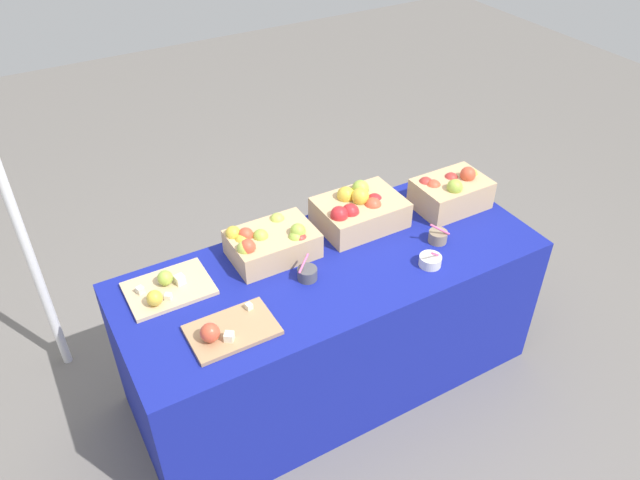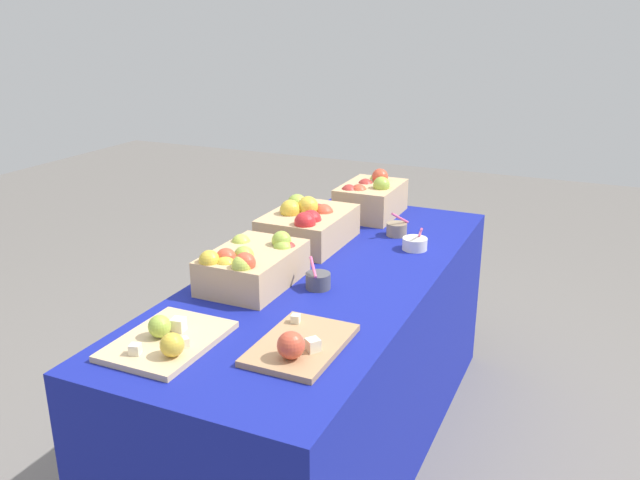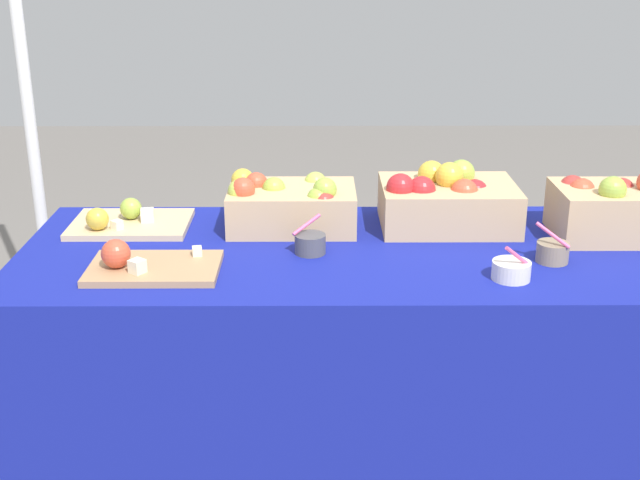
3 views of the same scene
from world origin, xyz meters
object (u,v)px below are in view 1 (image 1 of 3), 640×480
at_px(cutting_board_front, 227,331).
at_px(tent_pole, 8,196).
at_px(apple_crate_left, 450,192).
at_px(cutting_board_back, 167,288).
at_px(apple_crate_middle, 359,210).
at_px(sample_bowl_near, 307,273).
at_px(apple_crate_right, 271,242).
at_px(sample_bowl_mid, 438,236).
at_px(sample_bowl_far, 430,261).

relative_size(cutting_board_front, tent_pole, 0.16).
bearing_deg(apple_crate_left, cutting_board_back, 176.87).
xyz_separation_m(apple_crate_middle, cutting_board_front, (-0.83, -0.36, -0.06)).
relative_size(cutting_board_back, sample_bowl_near, 3.41).
bearing_deg(apple_crate_middle, apple_crate_right, -178.38).
relative_size(apple_crate_left, apple_crate_right, 0.94).
height_order(sample_bowl_mid, sample_bowl_far, sample_bowl_mid).
xyz_separation_m(apple_crate_left, cutting_board_back, (-1.42, 0.08, -0.06)).
distance_m(apple_crate_left, sample_bowl_near, 0.89).
distance_m(sample_bowl_mid, sample_bowl_far, 0.18).
xyz_separation_m(apple_crate_left, sample_bowl_near, (-0.87, -0.14, -0.06)).
xyz_separation_m(cutting_board_back, sample_bowl_near, (0.55, -0.21, 0.01)).
distance_m(apple_crate_middle, tent_pole, 1.53).
height_order(cutting_board_back, sample_bowl_near, sample_bowl_near).
height_order(apple_crate_middle, apple_crate_right, apple_crate_middle).
distance_m(apple_crate_left, cutting_board_front, 1.33).
bearing_deg(apple_crate_left, sample_bowl_far, -138.59).
bearing_deg(cutting_board_front, apple_crate_left, 11.79).
bearing_deg(sample_bowl_mid, apple_crate_right, 158.11).
distance_m(apple_crate_right, cutting_board_front, 0.51).
bearing_deg(apple_crate_right, cutting_board_front, -135.69).
xyz_separation_m(apple_crate_right, cutting_board_back, (-0.48, -0.00, -0.05)).
xyz_separation_m(sample_bowl_mid, sample_bowl_far, (-0.14, -0.12, -0.00)).
relative_size(apple_crate_middle, tent_pole, 0.19).
bearing_deg(sample_bowl_near, apple_crate_right, 106.26).
height_order(cutting_board_front, tent_pole, tent_pole).
bearing_deg(cutting_board_back, apple_crate_left, -3.13).
relative_size(apple_crate_right, tent_pole, 0.18).
height_order(cutting_board_front, sample_bowl_mid, sample_bowl_mid).
bearing_deg(apple_crate_right, sample_bowl_far, -35.18).
bearing_deg(cutting_board_back, apple_crate_right, 0.39).
xyz_separation_m(apple_crate_right, cutting_board_front, (-0.36, -0.35, -0.05)).
distance_m(sample_bowl_mid, tent_pole, 1.88).
distance_m(apple_crate_right, tent_pole, 1.13).
bearing_deg(cutting_board_front, sample_bowl_far, -3.16).
distance_m(cutting_board_front, sample_bowl_far, 0.93).
height_order(apple_crate_right, cutting_board_back, apple_crate_right).
relative_size(cutting_board_back, tent_pole, 0.17).
height_order(cutting_board_front, cutting_board_back, cutting_board_front).
distance_m(apple_crate_right, sample_bowl_far, 0.70).
distance_m(apple_crate_right, sample_bowl_near, 0.23).
distance_m(sample_bowl_near, sample_bowl_far, 0.54).
bearing_deg(sample_bowl_mid, apple_crate_middle, 128.80).
height_order(apple_crate_left, sample_bowl_far, apple_crate_left).
distance_m(apple_crate_middle, apple_crate_right, 0.47).
relative_size(apple_crate_middle, sample_bowl_near, 3.90).
height_order(sample_bowl_near, sample_bowl_far, sample_bowl_near).
relative_size(apple_crate_right, sample_bowl_near, 3.67).
bearing_deg(sample_bowl_mid, tent_pole, 152.12).
bearing_deg(apple_crate_middle, tent_pole, 157.82).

